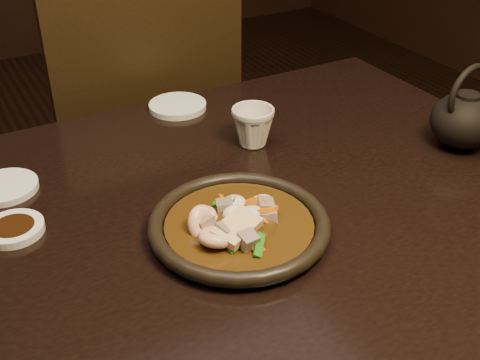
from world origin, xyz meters
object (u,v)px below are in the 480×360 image
plate (239,226)px  teapot (464,118)px  chair (140,146)px  table (107,299)px  tea_cup (253,125)px

plate → teapot: size_ratio=1.71×
chair → plate: chair is taller
table → teapot: bearing=-0.7°
chair → table: bearing=67.7°
plate → chair: bearing=82.2°
tea_cup → teapot: bearing=-30.3°
table → chair: size_ratio=1.64×
plate → tea_cup: (0.15, 0.22, 0.03)m
plate → tea_cup: tea_cup is taller
teapot → chair: bearing=112.7°
chair → teapot: (0.38, -0.67, 0.28)m
table → tea_cup: (0.35, 0.18, 0.12)m
chair → tea_cup: 0.55m
plate → tea_cup: size_ratio=3.41×
teapot → plate: bearing=177.1°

